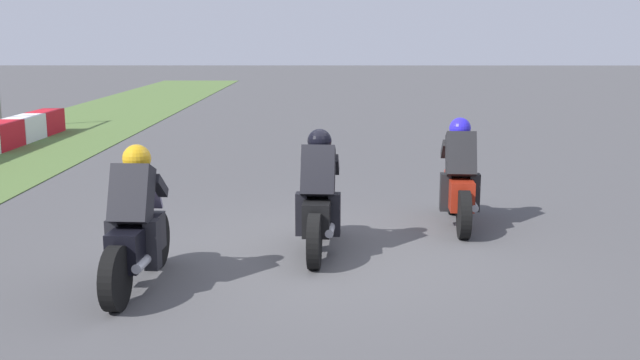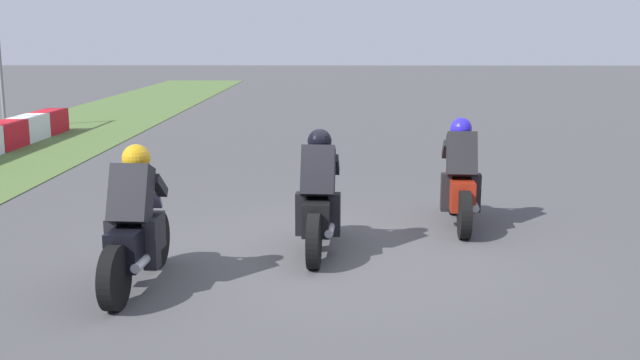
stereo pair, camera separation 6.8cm
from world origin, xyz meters
name	(u,v)px [view 1 (the left image)]	position (x,y,z in m)	size (l,w,h in m)	color
ground_plane	(326,254)	(0.00, 0.00, 0.00)	(120.00, 120.00, 0.00)	#474648
rider_lane_a	(459,182)	(1.41, -1.86, 0.62)	(2.04, 0.55, 1.51)	black
rider_lane_b	(319,202)	(0.11, 0.09, 0.62)	(2.04, 0.55, 1.51)	black
rider_lane_c	(137,230)	(-1.23, 1.99, 0.62)	(2.04, 0.55, 1.51)	black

